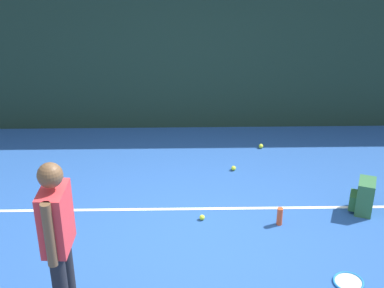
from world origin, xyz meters
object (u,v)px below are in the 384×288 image
water_bottle (280,216)px  tennis_racket (348,284)px  tennis_player (58,236)px  tennis_ball_by_fence (202,217)px  tennis_ball_near_player (261,146)px  tennis_ball_mid_court (234,168)px  backpack (364,197)px

water_bottle → tennis_racket: bearing=-63.2°
tennis_player → tennis_ball_by_fence: (1.34, 1.63, -0.93)m
tennis_racket → water_bottle: size_ratio=2.82×
tennis_ball_near_player → tennis_ball_mid_court: 0.82m
backpack → tennis_ball_by_fence: (-1.99, -0.14, -0.18)m
backpack → tennis_ball_by_fence: backpack is taller
tennis_ball_mid_court → water_bottle: water_bottle is taller
tennis_ball_near_player → tennis_ball_by_fence: same height
tennis_player → tennis_ball_near_player: size_ratio=25.76×
backpack → tennis_ball_mid_court: backpack is taller
backpack → water_bottle: (-1.07, -0.26, -0.10)m
backpack → tennis_ball_by_fence: 2.01m
tennis_player → backpack: tennis_player is taller
backpack → tennis_ball_near_player: (-1.04, 1.73, -0.18)m
tennis_ball_mid_court → tennis_ball_near_player: bearing=54.8°
tennis_ball_mid_court → tennis_racket: bearing=-67.7°
tennis_racket → tennis_ball_by_fence: (-1.47, 1.20, 0.02)m
tennis_ball_mid_court → water_bottle: bearing=-71.6°
tennis_racket → tennis_ball_mid_court: (-0.99, 2.41, 0.02)m
tennis_player → backpack: 3.85m
tennis_ball_mid_court → backpack: bearing=-35.2°
backpack → tennis_ball_mid_court: 1.85m
tennis_ball_near_player → tennis_ball_by_fence: 2.10m
tennis_ball_mid_court → water_bottle: 1.39m
backpack → tennis_ball_near_player: size_ratio=6.67×
tennis_ball_by_fence → water_bottle: (0.92, -0.11, 0.08)m
tennis_ball_near_player → tennis_ball_mid_court: size_ratio=1.00×
tennis_ball_near_player → water_bottle: water_bottle is taller
tennis_ball_near_player → tennis_ball_by_fence: (-0.95, -1.87, 0.00)m
tennis_player → backpack: (3.33, 1.77, -0.76)m
tennis_ball_near_player → tennis_player: bearing=-123.2°
tennis_ball_near_player → tennis_ball_by_fence: size_ratio=1.00×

